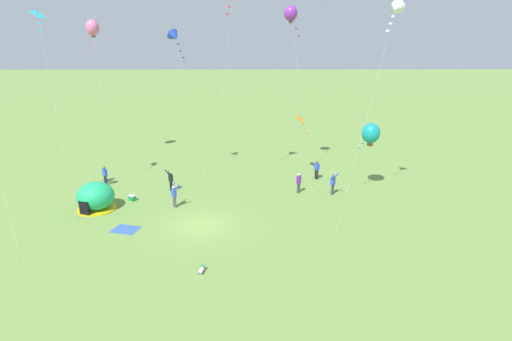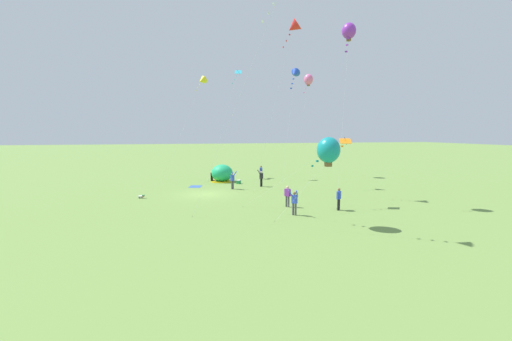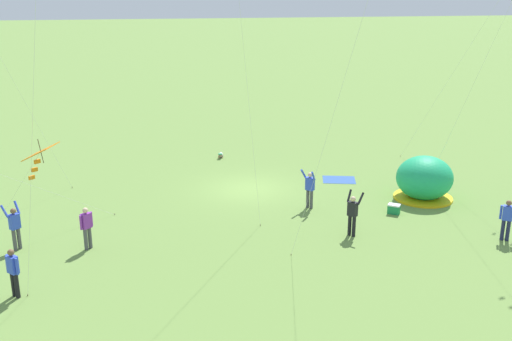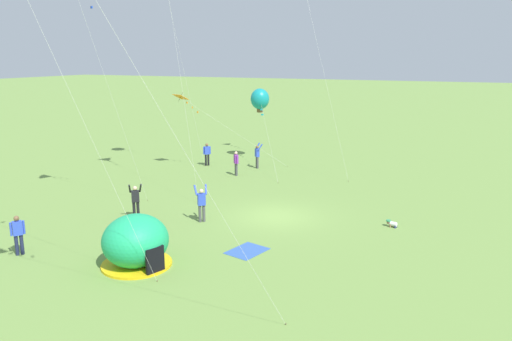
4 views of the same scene
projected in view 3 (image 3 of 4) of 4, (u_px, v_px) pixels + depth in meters
ground_plane at (249, 189)px, 30.27m from camera, size 300.00×300.00×0.00m
popup_tent at (424, 179)px, 28.66m from camera, size 2.81×2.81×2.10m
picnic_blanket at (339, 180)px, 31.66m from camera, size 1.97×1.68×0.01m
cooler_box at (394, 209)px, 26.99m from camera, size 0.65×0.61×0.44m
toddler_crawling at (221, 155)px, 35.55m from camera, size 0.33×0.55×0.32m
person_watching_sky at (310, 188)px, 27.42m from camera, size 0.69×0.71×1.89m
person_strolling at (507, 218)px, 23.97m from camera, size 0.51×0.41×1.72m
person_flying_kite at (15, 226)px, 23.13m from camera, size 0.70×0.70×1.89m
person_center_field at (87, 226)px, 23.20m from camera, size 0.46×0.43×1.72m
person_with_toddler at (13, 270)px, 19.61m from camera, size 0.44×0.45×1.72m
person_arms_raised at (353, 213)px, 24.41m from camera, size 0.69×0.71×1.89m
kite_orange at (39, 156)px, 17.67m from camera, size 4.17×7.57×5.63m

